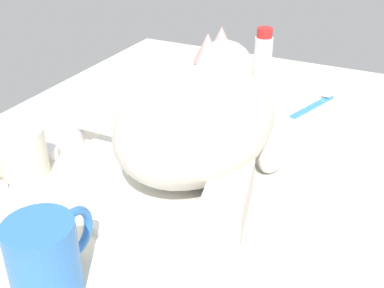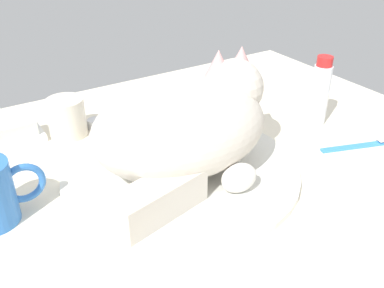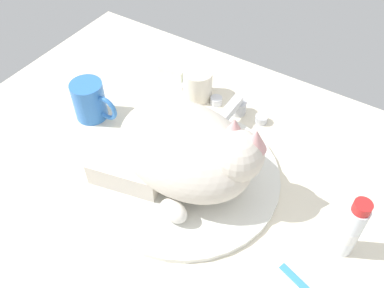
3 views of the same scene
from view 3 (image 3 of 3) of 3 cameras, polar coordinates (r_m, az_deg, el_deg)
ground_plane at (r=85.33cm, az=-0.92°, el=-5.10°), size 110.00×82.50×3.00cm
sink_basin at (r=83.71cm, az=-0.94°, el=-4.24°), size 37.81×37.81×1.10cm
faucet at (r=94.90cm, az=5.96°, el=4.82°), size 14.56×11.07×5.36cm
cat at (r=77.04cm, az=-0.54°, el=-0.95°), size 31.32×23.45×17.33cm
coffee_mug at (r=95.86cm, az=-13.74°, el=5.76°), size 11.44×7.20×9.09cm
rinse_cup at (r=99.11cm, az=0.81°, el=8.18°), size 6.88×6.88×7.17cm
soap_dish at (r=106.45cm, az=-2.45°, el=9.26°), size 9.00×6.40×1.20cm
soap_bar at (r=105.29cm, az=-2.48°, el=10.08°), size 6.81×4.60×2.63cm
toothpaste_bottle at (r=74.53cm, az=20.87°, el=-10.83°), size 3.51×3.51×13.56cm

